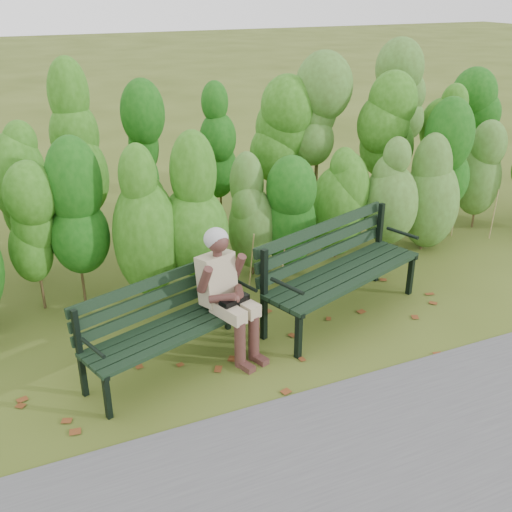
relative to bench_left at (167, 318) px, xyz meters
name	(u,v)px	position (x,y,z in m)	size (l,w,h in m)	color
ground	(270,336)	(1.06, 0.05, -0.50)	(80.00, 80.00, 0.00)	#384614
footpath	(402,490)	(1.06, -2.15, -0.49)	(60.00, 2.50, 0.01)	#474749
hedge_band	(204,168)	(1.06, 1.91, 0.76)	(11.04, 1.67, 2.42)	#47381E
leaf_litter	(308,339)	(1.39, -0.15, -0.49)	(5.85, 2.23, 0.01)	brown
bench_left	(167,318)	(0.00, 0.00, 0.00)	(1.78, 1.06, 0.85)	black
bench_right	(336,263)	(1.91, 0.24, 0.08)	(2.05, 1.25, 0.98)	black
seated_woman	(226,286)	(0.58, 0.02, 0.20)	(0.55, 0.77, 1.24)	tan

